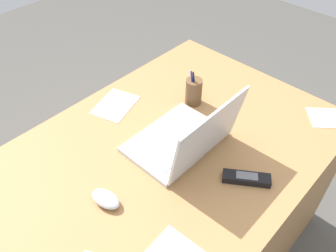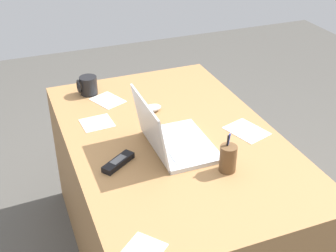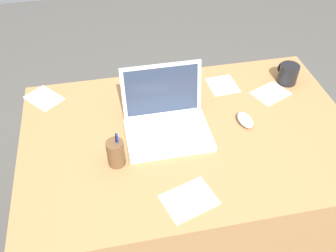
# 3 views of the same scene
# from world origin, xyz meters

# --- Properties ---
(desk) EXTENTS (1.37, 0.89, 0.71)m
(desk) POSITION_xyz_m (0.00, 0.00, 0.35)
(desk) COLOR #9E7042
(desk) RESTS_ON ground
(laptop) EXTENTS (0.34, 0.28, 0.25)m
(laptop) POSITION_xyz_m (-0.09, 0.04, 0.76)
(laptop) COLOR silver
(laptop) RESTS_ON desk
(computer_mouse) EXTENTS (0.07, 0.11, 0.03)m
(computer_mouse) POSITION_xyz_m (0.24, 0.01, 0.72)
(computer_mouse) COLOR silver
(computer_mouse) RESTS_ON desk
(cordless_phone) EXTENTS (0.12, 0.15, 0.03)m
(cordless_phone) POSITION_xyz_m (-0.12, 0.28, 0.72)
(cordless_phone) COLOR black
(cordless_phone) RESTS_ON desk
(pen_holder) EXTENTS (0.07, 0.07, 0.16)m
(pen_holder) POSITION_xyz_m (-0.31, -0.10, 0.76)
(pen_holder) COLOR brown
(pen_holder) RESTS_ON desk
(paper_note_left) EXTENTS (0.21, 0.18, 0.00)m
(paper_note_left) POSITION_xyz_m (-0.08, -0.32, 0.71)
(paper_note_left) COLOR white
(paper_note_left) RESTS_ON desk
(paper_note_right) EXTENTS (0.19, 0.20, 0.00)m
(paper_note_right) POSITION_xyz_m (-0.60, 0.35, 0.71)
(paper_note_right) COLOR white
(paper_note_right) RESTS_ON desk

